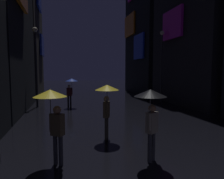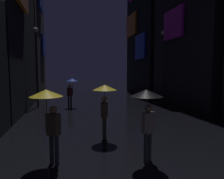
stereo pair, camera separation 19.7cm
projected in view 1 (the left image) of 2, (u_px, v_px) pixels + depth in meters
name	position (u px, v px, depth m)	size (l,w,h in m)	color
building_right_far	(151.00, 5.00, 24.20)	(4.25, 7.91, 21.26)	black
pedestrian_far_right_blue	(71.00, 85.00, 14.43)	(0.90, 0.90, 2.12)	black
pedestrian_near_crossing_yellow	(107.00, 97.00, 7.51)	(0.90, 0.90, 2.12)	#38332D
pedestrian_midstreet_left_yellow	(53.00, 106.00, 5.46)	(0.90, 0.90, 2.12)	#2D2D38
pedestrian_midstreet_centre_black	(151.00, 105.00, 5.57)	(0.90, 0.90, 2.12)	#2D2D38
streetlamp_right_far	(162.00, 58.00, 16.82)	(0.36, 0.36, 6.02)	#2D2D33
streetlamp_left_far	(36.00, 58.00, 14.47)	(0.36, 0.36, 5.79)	#2D2D33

